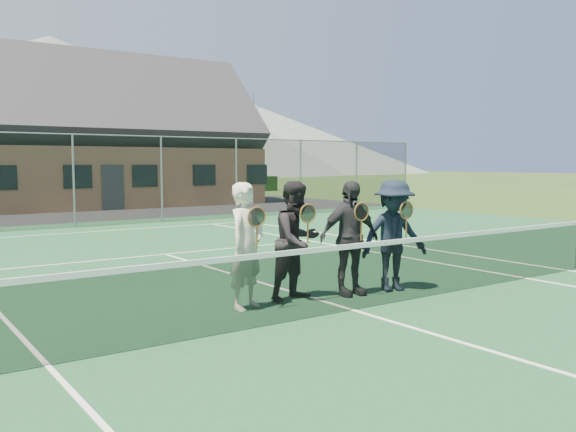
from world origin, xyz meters
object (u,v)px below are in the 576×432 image
Objects in this scene: tennis_net at (353,274)px; clubhouse at (94,124)px; player_c at (350,238)px; player_a at (247,246)px; player_b at (297,241)px; player_d at (394,236)px.

clubhouse is at bearing 80.54° from tennis_net.
clubhouse is 8.67× the size of player_c.
clubhouse is 8.67× the size of player_a.
player_b and player_c have the same top height.
player_d is (1.42, 0.63, 0.38)m from tennis_net.
tennis_net is at bearing -77.20° from player_b.
player_b is 1.00× the size of player_d.
player_c reaches higher than tennis_net.
player_b is at bearing 102.80° from tennis_net.
tennis_net is 1.11m from player_b.
player_c is at bearing 168.51° from player_d.
player_d is at bearing 24.00° from tennis_net.
player_a and player_c have the same top height.
tennis_net is 1.08m from player_c.
tennis_net is 6.49× the size of player_d.
clubhouse is at bearing 77.37° from player_a.
player_c is 0.81m from player_d.
player_a is at bearing 175.39° from player_c.
tennis_net is at bearing -38.78° from player_a.
player_b is 0.88m from player_c.
player_b is at bearing 165.44° from player_c.
tennis_net is at bearing -128.04° from player_c.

